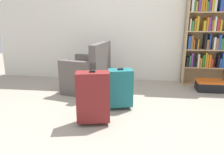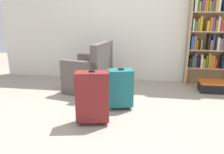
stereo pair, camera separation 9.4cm
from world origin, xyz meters
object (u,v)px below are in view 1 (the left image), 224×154
Objects in this scene: suitcase_dark_red at (93,97)px; suitcase_teal at (120,88)px; bookshelf at (208,32)px; storage_box at (209,85)px; armchair at (88,75)px; mug at (110,93)px.

suitcase_dark_red reaches higher than suitcase_teal.
storage_box is (0.02, -0.41, -0.94)m from bookshelf.
armchair is at bearing -172.24° from storage_box.
suitcase_teal is (0.21, -0.51, 0.28)m from mug.
mug is 1.10m from suitcase_dark_red.
suitcase_teal is at bearing -67.30° from mug.
suitcase_teal is (-1.57, -0.99, 0.22)m from storage_box.
suitcase_dark_red reaches higher than storage_box.
storage_box is at bearing 15.12° from mug.
storage_box is at bearing 32.25° from suitcase_teal.
suitcase_dark_red is at bearing -133.54° from bookshelf.
suitcase_dark_red is 1.15× the size of suitcase_teal.
bookshelf reaches higher than armchair.
bookshelf reaches higher than suitcase_teal.
storage_box is 0.65× the size of suitcase_dark_red.
armchair is (-2.19, -0.71, -0.73)m from bookshelf.
storage_box is at bearing 39.43° from suitcase_dark_red.
suitcase_dark_red is at bearing -140.57° from storage_box.
bookshelf reaches higher than suitcase_dark_red.
armchair is at bearing 157.39° from mug.
suitcase_dark_red is (-1.86, -1.53, 0.26)m from storage_box.
suitcase_teal is (-1.55, -1.40, -0.72)m from bookshelf.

